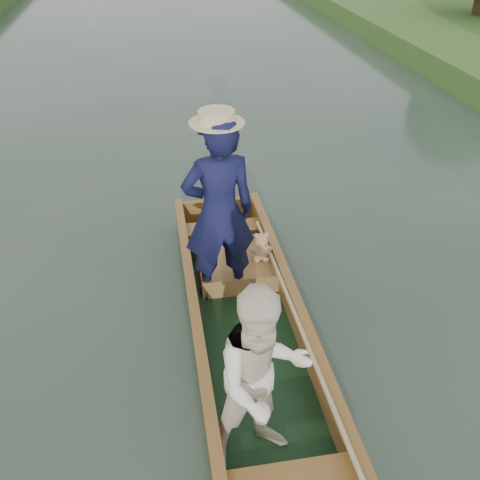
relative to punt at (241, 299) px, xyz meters
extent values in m
plane|color=#283D30|center=(0.08, -0.03, -0.68)|extent=(120.00, 120.00, 0.00)
cube|color=black|center=(0.08, -0.03, -0.64)|extent=(1.10, 5.00, 0.08)
cube|color=#93602D|center=(-0.43, -0.03, -0.44)|extent=(0.08, 5.00, 0.32)
cube|color=#93602D|center=(0.59, -0.03, -0.44)|extent=(0.08, 5.00, 0.32)
cube|color=#93602D|center=(0.08, 2.43, -0.44)|extent=(1.10, 0.08, 0.32)
cube|color=#93602D|center=(-0.43, -0.03, -0.26)|extent=(0.10, 5.00, 0.04)
cube|color=#93602D|center=(0.59, -0.03, -0.26)|extent=(0.10, 5.00, 0.04)
cube|color=#93602D|center=(0.08, 1.87, -0.38)|extent=(0.94, 0.30, 0.05)
imported|color=#12133A|center=(-0.08, 0.87, 0.43)|extent=(0.79, 0.55, 2.06)
cylinder|color=beige|center=(-0.08, 0.87, 1.42)|extent=(0.52, 0.52, 0.12)
imported|color=white|center=(-0.05, -1.17, 0.20)|extent=(0.90, 0.77, 1.60)
cube|color=#9C5D32|center=(0.13, 1.23, -0.49)|extent=(0.85, 0.90, 0.22)
sphere|color=tan|center=(0.42, 1.13, -0.27)|extent=(0.20, 0.20, 0.20)
sphere|color=tan|center=(0.42, 1.12, -0.11)|extent=(0.15, 0.15, 0.15)
sphere|color=tan|center=(0.36, 1.12, -0.05)|extent=(0.06, 0.06, 0.06)
sphere|color=tan|center=(0.47, 1.12, -0.05)|extent=(0.06, 0.06, 0.06)
sphere|color=tan|center=(0.42, 1.05, -0.13)|extent=(0.06, 0.06, 0.06)
sphere|color=tan|center=(0.33, 1.11, -0.24)|extent=(0.07, 0.07, 0.07)
sphere|color=tan|center=(0.51, 1.11, -0.24)|extent=(0.07, 0.07, 0.07)
sphere|color=tan|center=(0.37, 1.10, -0.35)|extent=(0.08, 0.08, 0.08)
sphere|color=tan|center=(0.47, 1.10, -0.35)|extent=(0.08, 0.08, 0.08)
cylinder|color=silver|center=(-0.13, 1.87, -0.35)|extent=(0.07, 0.07, 0.01)
cylinder|color=silver|center=(-0.13, 1.87, -0.31)|extent=(0.01, 0.01, 0.08)
ellipsoid|color=silver|center=(-0.13, 1.87, -0.25)|extent=(0.09, 0.09, 0.05)
cylinder|color=tan|center=(0.51, -0.47, -0.22)|extent=(0.04, 4.55, 0.20)
camera|label=1|loc=(-0.66, -3.79, 3.14)|focal=40.00mm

